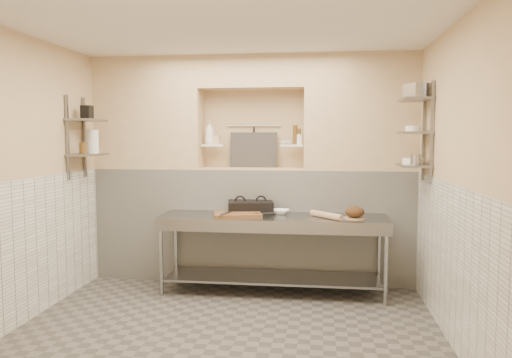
% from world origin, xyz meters
% --- Properties ---
extents(floor, '(4.00, 3.90, 0.10)m').
position_xyz_m(floor, '(0.00, 0.00, -0.05)').
color(floor, '#5A5550').
rests_on(floor, ground).
extents(ceiling, '(4.00, 3.90, 0.10)m').
position_xyz_m(ceiling, '(0.00, 0.00, 2.85)').
color(ceiling, silver).
rests_on(ceiling, ground).
extents(wall_left, '(0.10, 3.90, 2.80)m').
position_xyz_m(wall_left, '(-2.05, 0.00, 1.40)').
color(wall_left, tan).
rests_on(wall_left, ground).
extents(wall_right, '(0.10, 3.90, 2.80)m').
position_xyz_m(wall_right, '(2.05, 0.00, 1.40)').
color(wall_right, tan).
rests_on(wall_right, ground).
extents(wall_back, '(4.00, 0.10, 2.80)m').
position_xyz_m(wall_back, '(0.00, 2.00, 1.40)').
color(wall_back, tan).
rests_on(wall_back, ground).
extents(wall_front, '(4.00, 0.10, 2.80)m').
position_xyz_m(wall_front, '(0.00, -2.00, 1.40)').
color(wall_front, tan).
rests_on(wall_front, ground).
extents(backwall_lower, '(4.00, 0.40, 1.40)m').
position_xyz_m(backwall_lower, '(0.00, 1.75, 0.70)').
color(backwall_lower, white).
rests_on(backwall_lower, floor).
extents(alcove_sill, '(1.30, 0.40, 0.02)m').
position_xyz_m(alcove_sill, '(0.00, 1.75, 1.41)').
color(alcove_sill, tan).
rests_on(alcove_sill, backwall_lower).
extents(backwall_pillar_left, '(1.35, 0.40, 1.40)m').
position_xyz_m(backwall_pillar_left, '(-1.33, 1.75, 2.10)').
color(backwall_pillar_left, tan).
rests_on(backwall_pillar_left, backwall_lower).
extents(backwall_pillar_right, '(1.35, 0.40, 1.40)m').
position_xyz_m(backwall_pillar_right, '(1.33, 1.75, 2.10)').
color(backwall_pillar_right, tan).
rests_on(backwall_pillar_right, backwall_lower).
extents(backwall_header, '(1.30, 0.40, 0.40)m').
position_xyz_m(backwall_header, '(0.00, 1.75, 2.60)').
color(backwall_header, tan).
rests_on(backwall_header, backwall_lower).
extents(wainscot_left, '(0.02, 3.90, 1.40)m').
position_xyz_m(wainscot_left, '(-1.99, 0.00, 0.70)').
color(wainscot_left, white).
rests_on(wainscot_left, floor).
extents(wainscot_right, '(0.02, 3.90, 1.40)m').
position_xyz_m(wainscot_right, '(1.99, 0.00, 0.70)').
color(wainscot_right, white).
rests_on(wainscot_right, floor).
extents(alcove_shelf_left, '(0.28, 0.16, 0.02)m').
position_xyz_m(alcove_shelf_left, '(-0.50, 1.75, 1.70)').
color(alcove_shelf_left, white).
rests_on(alcove_shelf_left, backwall_lower).
extents(alcove_shelf_right, '(0.28, 0.16, 0.02)m').
position_xyz_m(alcove_shelf_right, '(0.50, 1.75, 1.70)').
color(alcove_shelf_right, white).
rests_on(alcove_shelf_right, backwall_lower).
extents(utensil_rail, '(0.70, 0.02, 0.02)m').
position_xyz_m(utensil_rail, '(0.00, 1.92, 1.95)').
color(utensil_rail, gray).
rests_on(utensil_rail, wall_back).
extents(hanging_steel, '(0.02, 0.02, 0.30)m').
position_xyz_m(hanging_steel, '(0.00, 1.90, 1.78)').
color(hanging_steel, black).
rests_on(hanging_steel, utensil_rail).
extents(splash_panel, '(0.60, 0.08, 0.45)m').
position_xyz_m(splash_panel, '(0.00, 1.85, 1.64)').
color(splash_panel, '#383330').
rests_on(splash_panel, alcove_sill).
extents(shelf_rail_left_a, '(0.03, 0.03, 0.95)m').
position_xyz_m(shelf_rail_left_a, '(-1.98, 1.25, 1.80)').
color(shelf_rail_left_a, slate).
rests_on(shelf_rail_left_a, wall_left).
extents(shelf_rail_left_b, '(0.03, 0.03, 0.95)m').
position_xyz_m(shelf_rail_left_b, '(-1.98, 0.85, 1.80)').
color(shelf_rail_left_b, slate).
rests_on(shelf_rail_left_b, wall_left).
extents(wall_shelf_left_lower, '(0.30, 0.50, 0.02)m').
position_xyz_m(wall_shelf_left_lower, '(-1.84, 1.05, 1.60)').
color(wall_shelf_left_lower, slate).
rests_on(wall_shelf_left_lower, wall_left).
extents(wall_shelf_left_upper, '(0.30, 0.50, 0.03)m').
position_xyz_m(wall_shelf_left_upper, '(-1.84, 1.05, 2.00)').
color(wall_shelf_left_upper, slate).
rests_on(wall_shelf_left_upper, wall_left).
extents(shelf_rail_right_a, '(0.03, 0.03, 1.05)m').
position_xyz_m(shelf_rail_right_a, '(1.98, 1.25, 1.85)').
color(shelf_rail_right_a, slate).
rests_on(shelf_rail_right_a, wall_right).
extents(shelf_rail_right_b, '(0.03, 0.03, 1.05)m').
position_xyz_m(shelf_rail_right_b, '(1.98, 0.85, 1.85)').
color(shelf_rail_right_b, slate).
rests_on(shelf_rail_right_b, wall_right).
extents(wall_shelf_right_lower, '(0.30, 0.50, 0.02)m').
position_xyz_m(wall_shelf_right_lower, '(1.84, 1.05, 1.50)').
color(wall_shelf_right_lower, slate).
rests_on(wall_shelf_right_lower, wall_right).
extents(wall_shelf_right_mid, '(0.30, 0.50, 0.02)m').
position_xyz_m(wall_shelf_right_mid, '(1.84, 1.05, 1.85)').
color(wall_shelf_right_mid, slate).
rests_on(wall_shelf_right_mid, wall_right).
extents(wall_shelf_right_upper, '(0.30, 0.50, 0.03)m').
position_xyz_m(wall_shelf_right_upper, '(1.84, 1.05, 2.20)').
color(wall_shelf_right_upper, slate).
rests_on(wall_shelf_right_upper, wall_right).
extents(prep_table, '(2.60, 0.70, 0.90)m').
position_xyz_m(prep_table, '(0.31, 1.18, 0.64)').
color(prep_table, gray).
rests_on(prep_table, floor).
extents(panini_press, '(0.59, 0.47, 0.14)m').
position_xyz_m(panini_press, '(0.03, 1.38, 0.97)').
color(panini_press, black).
rests_on(panini_press, prep_table).
extents(cutting_board, '(0.60, 0.48, 0.05)m').
position_xyz_m(cutting_board, '(-0.08, 1.08, 0.92)').
color(cutting_board, brown).
rests_on(cutting_board, prep_table).
extents(knife_blade, '(0.26, 0.13, 0.01)m').
position_xyz_m(knife_blade, '(0.24, 1.10, 0.95)').
color(knife_blade, gray).
rests_on(knife_blade, cutting_board).
extents(tongs, '(0.10, 0.28, 0.03)m').
position_xyz_m(tongs, '(-0.19, 0.97, 0.96)').
color(tongs, gray).
rests_on(tongs, cutting_board).
extents(mixing_bowl, '(0.26, 0.26, 0.05)m').
position_xyz_m(mixing_bowl, '(0.38, 1.36, 0.93)').
color(mixing_bowl, white).
rests_on(mixing_bowl, prep_table).
extents(rolling_pin, '(0.37, 0.39, 0.07)m').
position_xyz_m(rolling_pin, '(0.92, 1.11, 0.94)').
color(rolling_pin, tan).
rests_on(rolling_pin, prep_table).
extents(bread_board, '(0.24, 0.24, 0.01)m').
position_xyz_m(bread_board, '(1.23, 1.12, 0.91)').
color(bread_board, tan).
rests_on(bread_board, prep_table).
extents(bread_loaf, '(0.21, 0.21, 0.13)m').
position_xyz_m(bread_loaf, '(1.23, 1.12, 0.98)').
color(bread_loaf, '#4C2D19').
rests_on(bread_loaf, bread_board).
extents(bottle_soap, '(0.12, 0.13, 0.30)m').
position_xyz_m(bottle_soap, '(-0.54, 1.74, 1.86)').
color(bottle_soap, white).
rests_on(bottle_soap, alcove_shelf_left).
extents(jar_alcove, '(0.08, 0.08, 0.12)m').
position_xyz_m(jar_alcove, '(-0.45, 1.74, 1.77)').
color(jar_alcove, tan).
rests_on(jar_alcove, alcove_shelf_left).
extents(bowl_alcove, '(0.16, 0.16, 0.05)m').
position_xyz_m(bowl_alcove, '(0.42, 1.72, 1.74)').
color(bowl_alcove, white).
rests_on(bowl_alcove, alcove_shelf_right).
extents(condiment_a, '(0.05, 0.05, 0.19)m').
position_xyz_m(condiment_a, '(0.58, 1.76, 1.81)').
color(condiment_a, '#533816').
rests_on(condiment_a, alcove_shelf_right).
extents(condiment_b, '(0.06, 0.06, 0.24)m').
position_xyz_m(condiment_b, '(0.53, 1.76, 1.83)').
color(condiment_b, '#533816').
rests_on(condiment_b, alcove_shelf_right).
extents(condiment_c, '(0.07, 0.07, 0.13)m').
position_xyz_m(condiment_c, '(0.59, 1.75, 1.78)').
color(condiment_c, white).
rests_on(condiment_c, alcove_shelf_right).
extents(jug_left, '(0.14, 0.14, 0.28)m').
position_xyz_m(jug_left, '(-1.84, 1.19, 1.75)').
color(jug_left, white).
rests_on(jug_left, wall_shelf_left_lower).
extents(jar_left, '(0.09, 0.09, 0.13)m').
position_xyz_m(jar_left, '(-1.84, 0.95, 1.68)').
color(jar_left, '#533816').
rests_on(jar_left, wall_shelf_left_lower).
extents(box_left_upper, '(0.12, 0.12, 0.16)m').
position_xyz_m(box_left_upper, '(-1.84, 1.06, 2.09)').
color(box_left_upper, black).
rests_on(box_left_upper, wall_shelf_left_upper).
extents(bowl_right, '(0.22, 0.22, 0.07)m').
position_xyz_m(bowl_right, '(1.84, 1.10, 1.55)').
color(bowl_right, white).
rests_on(bowl_right, wall_shelf_right_lower).
extents(canister_right, '(0.11, 0.11, 0.11)m').
position_xyz_m(canister_right, '(1.84, 0.95, 1.57)').
color(canister_right, gray).
rests_on(canister_right, wall_shelf_right_lower).
extents(bowl_right_mid, '(0.17, 0.17, 0.06)m').
position_xyz_m(bowl_right_mid, '(1.84, 1.13, 1.89)').
color(bowl_right_mid, white).
rests_on(bowl_right_mid, wall_shelf_right_mid).
extents(basket_right, '(0.27, 0.29, 0.15)m').
position_xyz_m(basket_right, '(1.84, 0.98, 2.29)').
color(basket_right, gray).
rests_on(basket_right, wall_shelf_right_upper).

